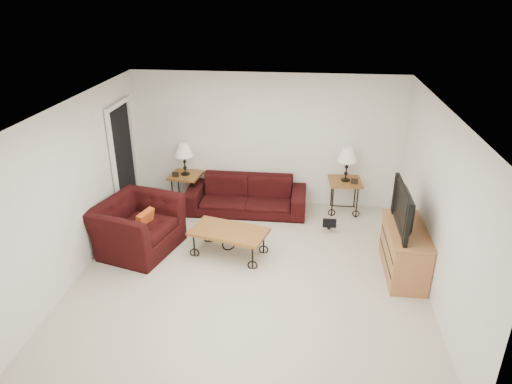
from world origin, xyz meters
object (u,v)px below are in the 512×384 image
at_px(lamp_left, 184,159).
at_px(television, 409,209).
at_px(side_table_right, 344,196).
at_px(armchair, 137,226).
at_px(sofa, 246,195).
at_px(coffee_table, 229,242).
at_px(tv_stand, 404,251).
at_px(backpack, 329,218).
at_px(lamp_right, 347,164).
at_px(side_table_left, 186,189).

height_order(lamp_left, television, television).
xyz_separation_m(side_table_right, armchair, (-3.35, -1.73, 0.09)).
distance_m(side_table_right, lamp_left, 3.06).
xyz_separation_m(sofa, armchair, (-1.55, -1.55, 0.09)).
distance_m(coffee_table, tv_stand, 2.64).
relative_size(sofa, backpack, 4.81).
distance_m(armchair, backpack, 3.23).
height_order(tv_stand, backpack, tv_stand).
relative_size(side_table_right, coffee_table, 0.54).
xyz_separation_m(sofa, coffee_table, (-0.07, -1.56, -0.10)).
distance_m(sofa, lamp_right, 1.92).
height_order(lamp_left, armchair, lamp_left).
distance_m(coffee_table, armchair, 1.49).
bearing_deg(lamp_left, tv_stand, -27.42).
relative_size(side_table_left, tv_stand, 0.50).
height_order(side_table_left, lamp_left, lamp_left).
xyz_separation_m(lamp_left, backpack, (2.71, -0.73, -0.69)).
height_order(side_table_right, lamp_left, lamp_left).
height_order(sofa, lamp_right, lamp_right).
relative_size(lamp_left, armchair, 0.49).
distance_m(sofa, lamp_left, 1.34).
bearing_deg(armchair, side_table_left, 3.85).
bearing_deg(lamp_left, coffee_table, -57.27).
xyz_separation_m(side_table_left, backpack, (2.71, -0.73, -0.08)).
xyz_separation_m(coffee_table, armchair, (-1.48, 0.02, 0.19)).
distance_m(sofa, coffee_table, 1.57).
xyz_separation_m(coffee_table, tv_stand, (2.63, -0.20, 0.15)).
height_order(side_table_left, coffee_table, side_table_left).
height_order(sofa, side_table_left, sofa).
height_order(side_table_left, tv_stand, tv_stand).
bearing_deg(backpack, side_table_right, 89.52).
relative_size(tv_stand, backpack, 2.69).
bearing_deg(backpack, armchair, -141.30).
height_order(sofa, side_table_right, sofa).
xyz_separation_m(television, backpack, (-1.02, 1.21, -0.83)).
distance_m(armchair, tv_stand, 4.11).
bearing_deg(coffee_table, backpack, 32.36).
bearing_deg(armchair, sofa, -29.47).
bearing_deg(coffee_table, lamp_right, 42.87).
bearing_deg(armchair, television, -77.52).
height_order(side_table_left, armchair, armchair).
relative_size(sofa, television, 1.99).
distance_m(coffee_table, television, 2.75).
relative_size(sofa, lamp_left, 3.58).
height_order(side_table_left, backpack, side_table_left).
xyz_separation_m(lamp_right, backpack, (-0.29, -0.73, -0.72)).
relative_size(side_table_left, lamp_left, 1.00).
relative_size(side_table_left, armchair, 0.49).
distance_m(sofa, side_table_left, 1.20).
xyz_separation_m(side_table_left, armchair, (-0.36, -1.73, 0.10)).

